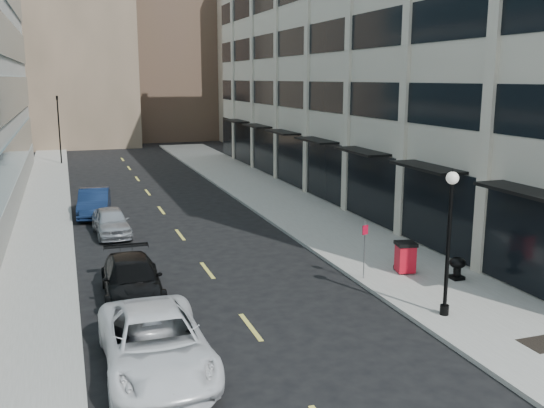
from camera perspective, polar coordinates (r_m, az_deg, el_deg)
sidewalk_right at (r=32.44m, az=4.49°, el=-1.69°), size 5.00×80.00×0.15m
sidewalk_left at (r=29.93m, az=-21.01°, el=-3.60°), size 3.00×80.00×0.15m
building_right at (r=42.17m, az=12.95°, el=13.36°), size 15.30×46.50×18.25m
skyline_tan_near at (r=77.21m, az=-18.78°, el=15.91°), size 14.00×18.00×28.00m
skyline_brown at (r=82.52m, az=-10.17°, el=18.12°), size 12.00×16.00×34.00m
skyline_stone at (r=78.45m, az=-1.83°, el=13.50°), size 10.00×14.00×20.00m
road_centerline at (r=27.50m, az=-7.51°, el=-4.38°), size 0.15×68.20×0.01m
traffic_signal at (r=56.97m, az=-19.57°, el=9.20°), size 0.66×0.66×6.98m
car_white_van at (r=16.52m, az=-10.90°, el=-12.77°), size 2.67×5.77×1.60m
car_black_pickup at (r=21.82m, az=-13.05°, el=-6.96°), size 2.10×4.95×1.42m
car_silver_sedan at (r=30.78m, az=-14.90°, el=-1.62°), size 1.86×4.13×1.38m
car_blue_sedan at (r=35.32m, az=-16.39°, el=0.11°), size 2.10×4.78×1.53m
trash_bin at (r=24.20m, az=12.44°, el=-4.82°), size 0.88×0.91×1.22m
lamppost at (r=19.70m, az=16.34°, el=-2.40°), size 0.40×0.40×4.76m
sign_post at (r=22.99m, az=8.72°, el=-3.51°), size 0.26×0.10×2.23m
urn_planter at (r=23.96m, az=17.05°, el=-5.59°), size 0.62×0.62×0.85m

